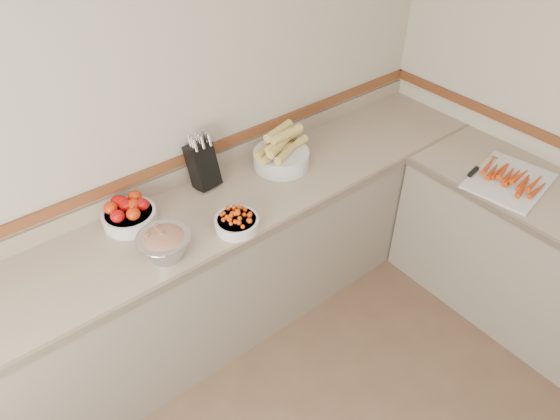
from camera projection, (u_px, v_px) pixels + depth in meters
back_wall at (148, 129)px, 2.56m from camera, size 4.00×0.00×4.00m
counter_back at (198, 278)px, 2.90m from camera, size 4.00×0.65×1.08m
knife_block at (202, 164)px, 2.78m from camera, size 0.15×0.18×0.34m
tomato_bowl at (129, 213)px, 2.57m from camera, size 0.28×0.28×0.14m
cherry_tomato_bowl at (237, 222)px, 2.55m from camera, size 0.23×0.23×0.12m
corn_bowl at (281, 153)px, 2.96m from camera, size 0.37×0.34×0.25m
rhubarb_bowl at (165, 244)px, 2.37m from camera, size 0.27×0.27×0.15m
cutting_board at (510, 179)px, 2.87m from camera, size 0.55×0.46×0.07m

